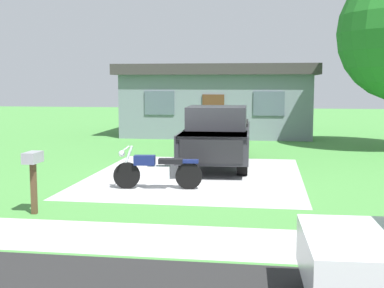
% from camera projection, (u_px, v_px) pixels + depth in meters
% --- Properties ---
extents(ground_plane, '(80.00, 80.00, 0.00)m').
position_uv_depth(ground_plane, '(196.00, 176.00, 14.61)').
color(ground_plane, '#45863C').
extents(driveway_pad, '(5.91, 7.13, 0.01)m').
position_uv_depth(driveway_pad, '(196.00, 176.00, 14.61)').
color(driveway_pad, '#A9A9A9').
rests_on(driveway_pad, ground).
extents(sidewalk_strip, '(36.00, 1.80, 0.01)m').
position_uv_depth(sidewalk_strip, '(146.00, 239.00, 8.72)').
color(sidewalk_strip, '#B1B1AC').
rests_on(sidewalk_strip, ground).
extents(motorcycle, '(2.21, 0.70, 1.09)m').
position_uv_depth(motorcycle, '(157.00, 170.00, 12.78)').
color(motorcycle, black).
rests_on(motorcycle, ground).
extents(pickup_truck, '(2.19, 5.69, 1.90)m').
position_uv_depth(pickup_truck, '(218.00, 135.00, 16.54)').
color(pickup_truck, black).
rests_on(pickup_truck, ground).
extents(mailbox, '(0.26, 0.48, 1.26)m').
position_uv_depth(mailbox, '(33.00, 166.00, 10.26)').
color(mailbox, '#4C3823').
rests_on(mailbox, ground).
extents(neighbor_house, '(9.60, 5.60, 3.50)m').
position_uv_depth(neighbor_house, '(219.00, 99.00, 26.03)').
color(neighbor_house, slate).
rests_on(neighbor_house, ground).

